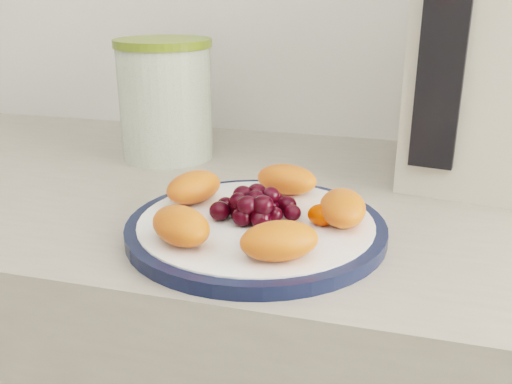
# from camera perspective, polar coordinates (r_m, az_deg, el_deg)

# --- Properties ---
(plate_rim) EXTENTS (0.28, 0.28, 0.01)m
(plate_rim) POSITION_cam_1_polar(r_m,az_deg,el_deg) (0.63, 0.00, -3.64)
(plate_rim) COLOR black
(plate_rim) RESTS_ON counter
(plate_face) EXTENTS (0.26, 0.26, 0.02)m
(plate_face) POSITION_cam_1_polar(r_m,az_deg,el_deg) (0.63, 0.00, -3.56)
(plate_face) COLOR white
(plate_face) RESTS_ON counter
(canister) EXTENTS (0.16, 0.16, 0.17)m
(canister) POSITION_cam_1_polar(r_m,az_deg,el_deg) (0.90, -9.01, 8.74)
(canister) COLOR #2C5710
(canister) RESTS_ON counter
(canister_lid) EXTENTS (0.17, 0.17, 0.01)m
(canister_lid) POSITION_cam_1_polar(r_m,az_deg,el_deg) (0.89, -9.34, 14.50)
(canister_lid) COLOR olive
(canister_lid) RESTS_ON canister
(appliance_body) EXTENTS (0.22, 0.27, 0.31)m
(appliance_body) POSITION_cam_1_polar(r_m,az_deg,el_deg) (0.85, 22.22, 11.59)
(appliance_body) COLOR beige
(appliance_body) RESTS_ON counter
(appliance_panel) EXTENTS (0.06, 0.03, 0.23)m
(appliance_panel) POSITION_cam_1_polar(r_m,az_deg,el_deg) (0.73, 17.97, 11.20)
(appliance_panel) COLOR black
(appliance_panel) RESTS_ON appliance_body
(fruit_plate) EXTENTS (0.25, 0.24, 0.04)m
(fruit_plate) POSITION_cam_1_polar(r_m,az_deg,el_deg) (0.62, 0.34, -1.41)
(fruit_plate) COLOR #E94A1B
(fruit_plate) RESTS_ON plate_face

